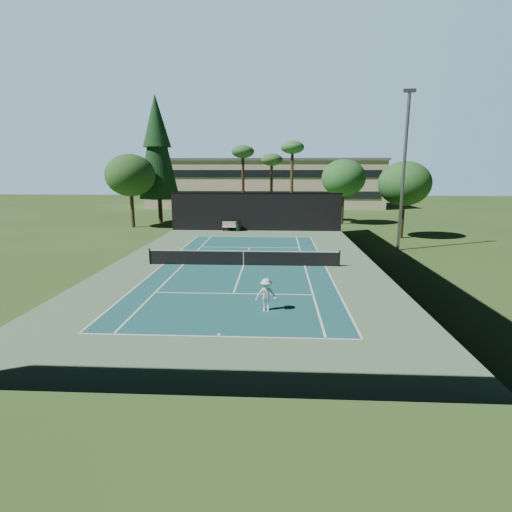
{
  "coord_description": "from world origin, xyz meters",
  "views": [
    {
      "loc": [
        2.19,
        -26.12,
        6.24
      ],
      "look_at": [
        1.0,
        -3.0,
        1.3
      ],
      "focal_mm": 28.0,
      "sensor_mm": 36.0,
      "label": 1
    }
  ],
  "objects": [
    {
      "name": "ground",
      "position": [
        0.0,
        0.0,
        0.0
      ],
      "size": [
        160.0,
        160.0,
        0.0
      ],
      "primitive_type": "plane",
      "color": "#30511E",
      "rests_on": "ground"
    },
    {
      "name": "tennis_ball_b",
      "position": [
        -0.95,
        0.91,
        0.03
      ],
      "size": [
        0.07,
        0.07,
        0.07
      ],
      "primitive_type": "sphere",
      "color": "#CFD831",
      "rests_on": "ground"
    },
    {
      "name": "tennis_net",
      "position": [
        0.0,
        0.0,
        0.56
      ],
      "size": [
        12.9,
        0.1,
        1.1
      ],
      "color": "black",
      "rests_on": "ground"
    },
    {
      "name": "tennis_ball_a",
      "position": [
        -5.27,
        -11.51,
        0.03
      ],
      "size": [
        0.07,
        0.07,
        0.07
      ],
      "primitive_type": "sphere",
      "color": "#D8F437",
      "rests_on": "ground"
    },
    {
      "name": "court_lines",
      "position": [
        0.0,
        0.0,
        0.02
      ],
      "size": [
        11.07,
        23.87,
        0.01
      ],
      "color": "white",
      "rests_on": "ground"
    },
    {
      "name": "palm_c",
      "position": [
        4.0,
        23.0,
        8.6
      ],
      "size": [
        2.8,
        2.8,
        9.77
      ],
      "color": "#4B3720",
      "rests_on": "ground"
    },
    {
      "name": "fence",
      "position": [
        0.0,
        0.06,
        2.01
      ],
      "size": [
        18.04,
        32.05,
        4.03
      ],
      "color": "black",
      "rests_on": "ground"
    },
    {
      "name": "light_pole",
      "position": [
        12.0,
        6.0,
        6.46
      ],
      "size": [
        0.9,
        0.25,
        12.22
      ],
      "color": "gray",
      "rests_on": "ground"
    },
    {
      "name": "palm_b",
      "position": [
        1.5,
        26.0,
        7.36
      ],
      "size": [
        2.8,
        2.8,
        8.42
      ],
      "color": "#4D3621",
      "rests_on": "ground"
    },
    {
      "name": "pine_tree",
      "position": [
        -12.0,
        22.0,
        9.55
      ],
      "size": [
        4.8,
        4.8,
        15.0
      ],
      "color": "#422A1C",
      "rests_on": "ground"
    },
    {
      "name": "campus_building",
      "position": [
        0.0,
        45.98,
        4.21
      ],
      "size": [
        40.5,
        12.5,
        8.3
      ],
      "color": "beige",
      "rests_on": "ground"
    },
    {
      "name": "park_bench",
      "position": [
        -2.78,
        15.58,
        0.55
      ],
      "size": [
        1.5,
        0.45,
        1.02
      ],
      "color": "beige",
      "rests_on": "ground"
    },
    {
      "name": "palm_a",
      "position": [
        -2.0,
        24.0,
        8.19
      ],
      "size": [
        2.8,
        2.8,
        9.32
      ],
      "color": "#41281B",
      "rests_on": "ground"
    },
    {
      "name": "tennis_ball_c",
      "position": [
        -0.24,
        3.9,
        0.03
      ],
      "size": [
        0.06,
        0.06,
        0.06
      ],
      "primitive_type": "sphere",
      "color": "#BDDD32",
      "rests_on": "ground"
    },
    {
      "name": "player",
      "position": [
        1.77,
        -8.88,
        0.76
      ],
      "size": [
        1.03,
        0.65,
        1.53
      ],
      "primitive_type": "imported",
      "rotation": [
        0.0,
        0.0,
        0.09
      ],
      "color": "white",
      "rests_on": "ground"
    },
    {
      "name": "apron_slab",
      "position": [
        0.0,
        0.0,
        0.01
      ],
      "size": [
        18.0,
        32.0,
        0.01
      ],
      "primitive_type": "cube",
      "color": "#5A815A",
      "rests_on": "ground"
    },
    {
      "name": "decid_tree_a",
      "position": [
        10.0,
        22.0,
        5.42
      ],
      "size": [
        5.12,
        5.12,
        7.62
      ],
      "color": "#4C3520",
      "rests_on": "ground"
    },
    {
      "name": "trash_bin",
      "position": [
        -1.88,
        15.55,
        0.48
      ],
      "size": [
        0.56,
        0.56,
        0.95
      ],
      "color": "black",
      "rests_on": "ground"
    },
    {
      "name": "decid_tree_c",
      "position": [
        -14.0,
        18.0,
        5.76
      ],
      "size": [
        5.44,
        5.44,
        8.09
      ],
      "color": "#4C3820",
      "rests_on": "ground"
    },
    {
      "name": "decid_tree_b",
      "position": [
        14.0,
        12.0,
        5.08
      ],
      "size": [
        4.8,
        4.8,
        7.14
      ],
      "color": "#402F1B",
      "rests_on": "ground"
    },
    {
      "name": "court_surface",
      "position": [
        0.0,
        0.0,
        0.01
      ],
      "size": [
        10.97,
        23.77,
        0.01
      ],
      "primitive_type": "cube",
      "color": "#1C5A5A",
      "rests_on": "ground"
    },
    {
      "name": "tennis_ball_d",
      "position": [
        -2.83,
        2.04,
        0.03
      ],
      "size": [
        0.07,
        0.07,
        0.07
      ],
      "primitive_type": "sphere",
      "color": "#BFCD2E",
      "rests_on": "ground"
    }
  ]
}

